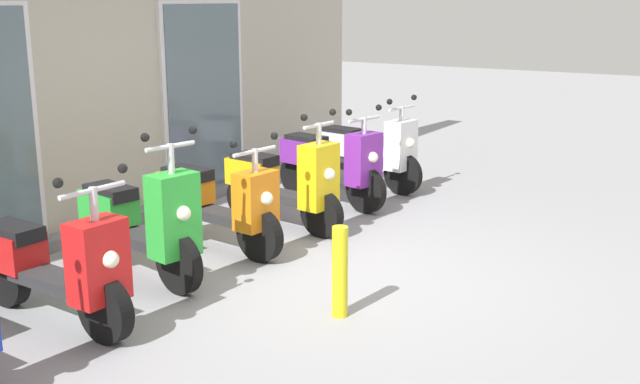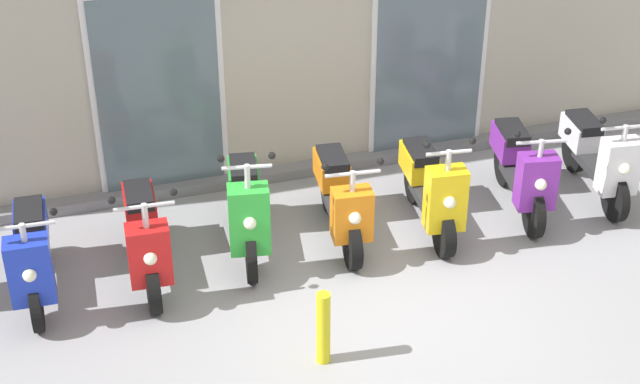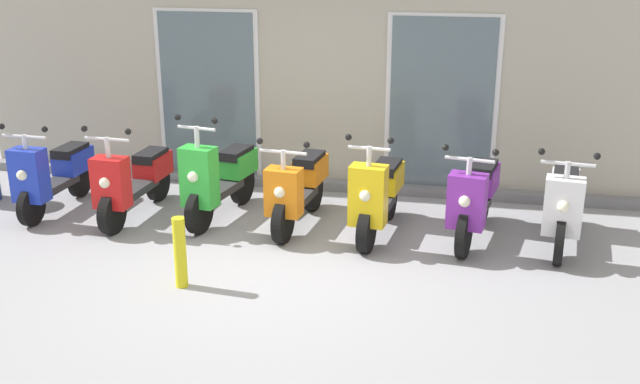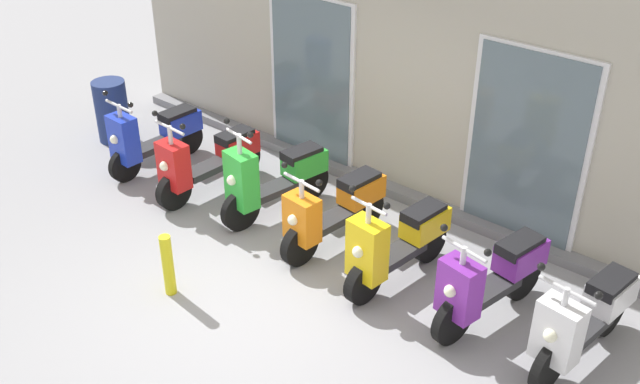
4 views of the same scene
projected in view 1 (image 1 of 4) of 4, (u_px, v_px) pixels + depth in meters
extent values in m
plane|color=#939399|center=(329.00, 274.00, 6.71)|extent=(40.00, 40.00, 0.00)
cube|color=#B2AD9E|center=(88.00, 41.00, 7.70)|extent=(9.47, 0.30, 3.81)
cube|color=slate|center=(118.00, 222.00, 8.02)|extent=(9.47, 0.20, 0.12)
cube|color=silver|center=(204.00, 101.00, 9.05)|extent=(1.40, 0.04, 2.30)
cube|color=slate|center=(206.00, 101.00, 9.03)|extent=(1.28, 0.02, 2.22)
cylinder|color=black|center=(105.00, 310.00, 5.32)|extent=(0.14, 0.48, 0.47)
cylinder|color=black|center=(6.00, 276.00, 5.97)|extent=(0.14, 0.48, 0.47)
cube|color=#2D2D30|center=(52.00, 279.00, 5.62)|extent=(0.30, 0.73, 0.09)
cube|color=red|center=(98.00, 261.00, 5.25)|extent=(0.39, 0.26, 0.58)
sphere|color=#F2EFCC|center=(110.00, 259.00, 5.17)|extent=(0.12, 0.12, 0.12)
cube|color=red|center=(11.00, 248.00, 5.85)|extent=(0.33, 0.54, 0.28)
cube|color=black|center=(12.00, 231.00, 5.79)|extent=(0.29, 0.49, 0.11)
cylinder|color=silver|center=(94.00, 205.00, 5.16)|extent=(0.06, 0.06, 0.25)
cylinder|color=silver|center=(93.00, 190.00, 5.13)|extent=(0.53, 0.07, 0.04)
sphere|color=black|center=(123.00, 168.00, 5.32)|extent=(0.07, 0.07, 0.07)
sphere|color=black|center=(58.00, 183.00, 4.90)|extent=(0.07, 0.07, 0.07)
cylinder|color=black|center=(179.00, 264.00, 6.20)|extent=(0.18, 0.51, 0.50)
cylinder|color=black|center=(105.00, 237.00, 6.89)|extent=(0.18, 0.51, 0.50)
cube|color=#2D2D30|center=(139.00, 239.00, 6.52)|extent=(0.37, 0.70, 0.09)
cube|color=green|center=(174.00, 215.00, 6.13)|extent=(0.42, 0.30, 0.68)
sphere|color=#F2EFCC|center=(184.00, 213.00, 6.03)|extent=(0.12, 0.12, 0.12)
cube|color=green|center=(109.00, 207.00, 6.76)|extent=(0.39, 0.56, 0.28)
cube|color=black|center=(110.00, 192.00, 6.70)|extent=(0.34, 0.52, 0.11)
cylinder|color=silver|center=(171.00, 160.00, 6.02)|extent=(0.06, 0.06, 0.26)
cylinder|color=silver|center=(170.00, 146.00, 5.99)|extent=(0.45, 0.12, 0.04)
sphere|color=black|center=(193.00, 130.00, 6.13)|extent=(0.07, 0.07, 0.07)
sphere|color=black|center=(145.00, 137.00, 5.80)|extent=(0.07, 0.07, 0.07)
cylinder|color=black|center=(260.00, 236.00, 6.97)|extent=(0.16, 0.49, 0.48)
cylinder|color=black|center=(180.00, 216.00, 7.61)|extent=(0.16, 0.49, 0.48)
cube|color=#2D2D30|center=(218.00, 215.00, 7.27)|extent=(0.33, 0.69, 0.09)
cube|color=orange|center=(256.00, 200.00, 6.92)|extent=(0.40, 0.28, 0.53)
sphere|color=#F2EFCC|center=(266.00, 198.00, 6.83)|extent=(0.12, 0.12, 0.12)
cube|color=orange|center=(185.00, 187.00, 7.48)|extent=(0.35, 0.55, 0.28)
cube|color=black|center=(188.00, 174.00, 7.42)|extent=(0.31, 0.51, 0.11)
cylinder|color=silver|center=(255.00, 162.00, 6.83)|extent=(0.06, 0.06, 0.23)
cylinder|color=silver|center=(255.00, 151.00, 6.81)|extent=(0.53, 0.09, 0.04)
sphere|color=black|center=(274.00, 136.00, 6.98)|extent=(0.07, 0.07, 0.07)
sphere|color=black|center=(233.00, 144.00, 6.58)|extent=(0.07, 0.07, 0.07)
cylinder|color=black|center=(322.00, 214.00, 7.69)|extent=(0.17, 0.48, 0.47)
cylinder|color=black|center=(246.00, 198.00, 8.33)|extent=(0.17, 0.48, 0.47)
cube|color=#2D2D30|center=(282.00, 196.00, 7.98)|extent=(0.33, 0.68, 0.09)
cube|color=yellow|center=(319.00, 176.00, 7.62)|extent=(0.40, 0.28, 0.65)
sphere|color=#F2EFCC|center=(329.00, 174.00, 7.53)|extent=(0.12, 0.12, 0.12)
cube|color=yellow|center=(252.00, 172.00, 8.19)|extent=(0.36, 0.55, 0.28)
cube|color=black|center=(254.00, 159.00, 8.13)|extent=(0.31, 0.51, 0.11)
cylinder|color=silver|center=(319.00, 135.00, 7.52)|extent=(0.06, 0.06, 0.23)
cylinder|color=silver|center=(319.00, 125.00, 7.50)|extent=(0.44, 0.09, 0.04)
sphere|color=black|center=(333.00, 112.00, 7.64)|extent=(0.07, 0.07, 0.07)
sphere|color=black|center=(304.00, 117.00, 7.30)|extent=(0.07, 0.07, 0.07)
cylinder|color=black|center=(366.00, 190.00, 8.54)|extent=(0.19, 0.52, 0.51)
cylinder|color=black|center=(298.00, 176.00, 9.24)|extent=(0.19, 0.52, 0.51)
cube|color=#2D2D30|center=(331.00, 174.00, 8.87)|extent=(0.38, 0.69, 0.09)
cube|color=purple|center=(363.00, 159.00, 8.49)|extent=(0.42, 0.31, 0.58)
sphere|color=#F2EFCC|center=(373.00, 157.00, 8.39)|extent=(0.12, 0.12, 0.12)
cube|color=purple|center=(304.00, 151.00, 9.10)|extent=(0.39, 0.57, 0.28)
cube|color=black|center=(306.00, 140.00, 9.04)|extent=(0.35, 0.52, 0.11)
cylinder|color=silver|center=(364.00, 126.00, 8.40)|extent=(0.06, 0.06, 0.20)
cylinder|color=silver|center=(364.00, 119.00, 8.38)|extent=(0.50, 0.13, 0.04)
sphere|color=black|center=(379.00, 107.00, 8.53)|extent=(0.07, 0.07, 0.07)
sphere|color=black|center=(349.00, 112.00, 8.17)|extent=(0.07, 0.07, 0.07)
cylinder|color=black|center=(403.00, 174.00, 9.34)|extent=(0.15, 0.51, 0.51)
cylinder|color=black|center=(334.00, 163.00, 9.99)|extent=(0.15, 0.51, 0.51)
cube|color=#2D2D30|center=(367.00, 161.00, 9.64)|extent=(0.34, 0.69, 0.09)
cube|color=white|center=(401.00, 145.00, 9.27)|extent=(0.41, 0.29, 0.59)
sphere|color=#F2EFCC|center=(410.00, 143.00, 9.18)|extent=(0.12, 0.12, 0.12)
cube|color=white|center=(340.00, 143.00, 9.86)|extent=(0.36, 0.55, 0.28)
cube|color=black|center=(343.00, 132.00, 9.81)|extent=(0.32, 0.51, 0.11)
cylinder|color=silver|center=(402.00, 114.00, 9.18)|extent=(0.06, 0.06, 0.19)
cylinder|color=silver|center=(402.00, 108.00, 9.16)|extent=(0.52, 0.10, 0.04)
sphere|color=black|center=(414.00, 97.00, 9.33)|extent=(0.07, 0.07, 0.07)
sphere|color=black|center=(390.00, 102.00, 8.95)|extent=(0.07, 0.07, 0.07)
cylinder|color=yellow|center=(340.00, 272.00, 5.73)|extent=(0.12, 0.12, 0.70)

